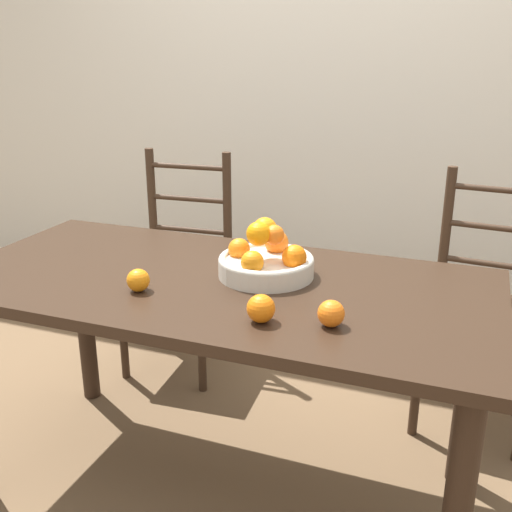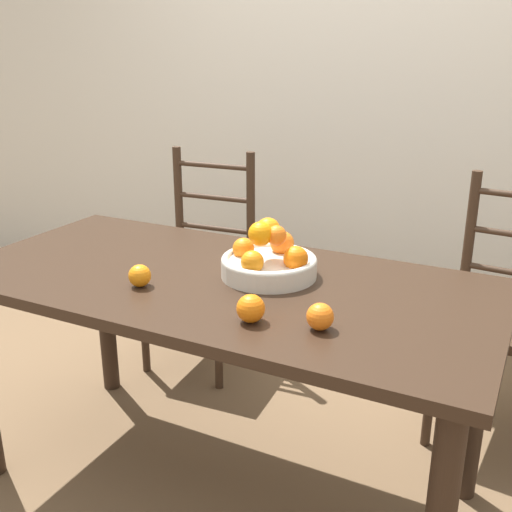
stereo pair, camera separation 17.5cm
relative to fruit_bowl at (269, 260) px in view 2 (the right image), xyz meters
name	(u,v)px [view 2 (the right image)]	position (x,y,z in m)	size (l,w,h in m)	color
ground_plane	(224,482)	(-0.13, -0.08, -0.82)	(12.00, 12.00, 0.00)	brown
wall_back	(369,78)	(-0.13, 1.40, 0.48)	(8.00, 0.06, 2.60)	silver
dining_table	(220,309)	(-0.13, -0.08, -0.16)	(1.68, 0.80, 0.77)	black
fruit_bowl	(269,260)	(0.00, 0.00, 0.00)	(0.30, 0.30, 0.19)	beige
orange_loose_0	(140,276)	(-0.31, -0.25, -0.02)	(0.07, 0.07, 0.07)	orange
orange_loose_1	(251,308)	(0.10, -0.32, -0.02)	(0.07, 0.07, 0.07)	orange
orange_loose_2	(320,317)	(0.27, -0.28, -0.02)	(0.07, 0.07, 0.07)	orange
chair_left	(202,266)	(-0.66, 0.66, -0.35)	(0.45, 0.43, 1.00)	#382619
chair_right	(505,321)	(0.66, 0.66, -0.35)	(0.45, 0.43, 1.00)	#382619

